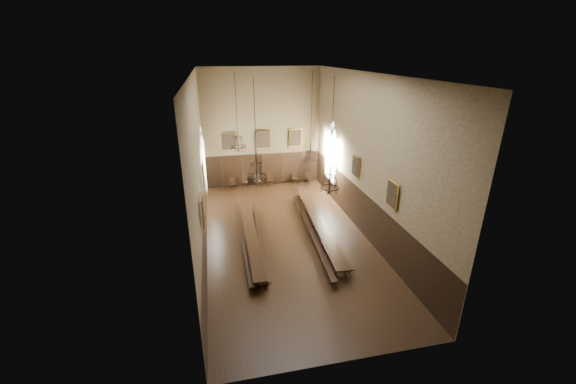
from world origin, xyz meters
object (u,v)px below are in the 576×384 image
object	(u,v)px
bench_right_inner	(311,231)
chandelier_back_left	(238,142)
bench_left_outer	(243,237)
chair_6	(295,180)
chair_3	(258,183)
chandelier_front_right	(330,181)
table_right	(318,226)
table_left	(251,238)
chandelier_back_right	(311,153)
chair_1	(233,185)
chair_7	(307,180)
bench_right_outer	(327,228)
chair_2	(245,184)
bench_left_inner	(260,236)
chair_4	(270,182)
chandelier_front_left	(257,170)

from	to	relation	value
bench_right_inner	chandelier_back_left	xyz separation A→B (m)	(-3.71, 2.78, 4.82)
bench_right_inner	bench_left_outer	bearing A→B (deg)	177.31
bench_left_outer	chair_6	bearing A→B (deg)	59.62
chair_3	chandelier_front_right	bearing A→B (deg)	-98.06
table_right	chair_3	world-z (taller)	chair_3
table_left	bench_right_inner	size ratio (longest dim) A/B	0.91
bench_right_inner	chandelier_back_right	size ratio (longest dim) A/B	1.93
chair_1	chair_6	distance (m)	4.95
table_left	chair_7	xyz separation A→B (m)	(5.63, 8.80, -0.10)
bench_right_outer	bench_right_inner	bearing A→B (deg)	-165.01
chair_2	chandelier_back_left	distance (m)	7.67
chair_6	chandelier_front_right	size ratio (longest dim) A/B	0.17
table_left	bench_left_inner	world-z (taller)	table_left
chair_1	chair_3	xyz separation A→B (m)	(1.94, -0.06, 0.05)
chair_4	chandelier_front_left	world-z (taller)	chandelier_front_left
chandelier_front_left	chandelier_front_right	bearing A→B (deg)	6.14
table_right	chandelier_front_right	distance (m)	4.47
bench_right_outer	chair_2	distance (m)	9.30
bench_left_inner	chandelier_back_left	world-z (taller)	chandelier_back_left
table_left	chair_2	size ratio (longest dim) A/B	10.11
table_left	chair_4	bearing A→B (deg)	74.00
bench_right_inner	chair_2	distance (m)	9.16
bench_left_inner	chair_1	size ratio (longest dim) A/B	10.47
bench_left_outer	chair_2	xyz separation A→B (m)	(0.97, 8.50, -0.00)
chandelier_back_right	chair_7	bearing A→B (deg)	75.84
bench_left_outer	chandelier_front_left	size ratio (longest dim) A/B	2.23
chair_4	bench_left_inner	bearing A→B (deg)	-87.33
table_right	chair_2	size ratio (longest dim) A/B	11.49
bench_left_inner	chair_1	world-z (taller)	chair_1
bench_right_outer	chair_4	world-z (taller)	chair_4
chair_4	table_left	bearing A→B (deg)	-90.27
bench_left_outer	chair_2	distance (m)	8.56
chandelier_back_right	bench_left_inner	bearing A→B (deg)	-146.32
bench_left_outer	chair_3	xyz separation A→B (m)	(2.00, 8.43, 0.03)
chair_6	bench_right_inner	bearing A→B (deg)	-102.37
table_left	bench_right_outer	bearing A→B (deg)	5.15
bench_left_outer	table_left	bearing A→B (deg)	-36.87
table_left	table_right	size ratio (longest dim) A/B	0.88
bench_left_inner	chandelier_front_left	xyz separation A→B (m)	(-0.37, -2.61, 4.83)
table_left	chandelier_back_right	world-z (taller)	chandelier_back_right
chair_4	chandelier_front_right	world-z (taller)	chandelier_front_right
bench_right_inner	chandelier_front_left	distance (m)	6.34
chair_7	bench_left_inner	bearing A→B (deg)	-108.08
chair_3	chair_7	distance (m)	4.05
bench_right_inner	chandelier_back_right	xyz separation A→B (m)	(0.58, 2.47, 3.97)
bench_right_outer	chair_1	distance (m)	9.73
table_left	chandelier_front_right	xyz separation A→B (m)	(3.76, -1.98, 3.75)
bench_left_outer	bench_right_inner	bearing A→B (deg)	-2.69
table_right	chair_4	bearing A→B (deg)	100.02
bench_left_inner	bench_right_inner	size ratio (longest dim) A/B	0.90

